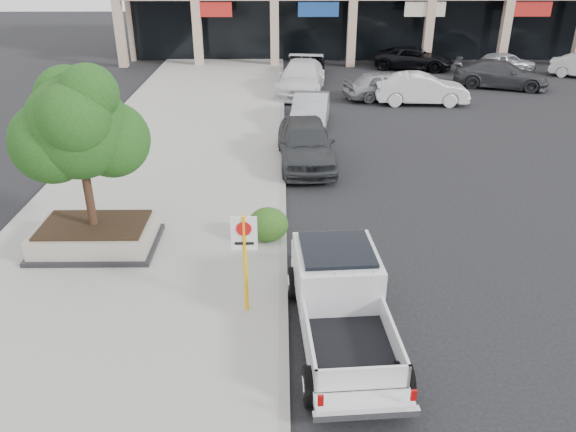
# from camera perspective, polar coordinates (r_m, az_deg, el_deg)

# --- Properties ---
(ground) EXTENTS (120.00, 120.00, 0.00)m
(ground) POSITION_cam_1_polar(r_m,az_deg,el_deg) (13.24, 6.33, -8.46)
(ground) COLOR black
(ground) RESTS_ON ground
(sidewalk) EXTENTS (8.00, 52.00, 0.15)m
(sidewalk) POSITION_cam_1_polar(r_m,az_deg,el_deg) (18.79, -12.69, 2.24)
(sidewalk) COLOR gray
(sidewalk) RESTS_ON ground
(curb) EXTENTS (0.20, 52.00, 0.15)m
(curb) POSITION_cam_1_polar(r_m,az_deg,el_deg) (18.37, -0.54, 2.35)
(curb) COLOR gray
(curb) RESTS_ON ground
(planter) EXTENTS (3.20, 2.20, 0.68)m
(planter) POSITION_cam_1_polar(r_m,az_deg,el_deg) (15.71, -18.94, -1.90)
(planter) COLOR black
(planter) RESTS_ON sidewalk
(planter_tree) EXTENTS (2.90, 2.55, 4.00)m
(planter_tree) POSITION_cam_1_polar(r_m,az_deg,el_deg) (14.73, -19.93, 8.53)
(planter_tree) COLOR #321D13
(planter_tree) RESTS_ON planter
(no_parking_sign) EXTENTS (0.55, 0.09, 2.30)m
(no_parking_sign) POSITION_cam_1_polar(r_m,az_deg,el_deg) (11.84, -4.42, -3.57)
(no_parking_sign) COLOR #FFB60D
(no_parking_sign) RESTS_ON sidewalk
(hedge) EXTENTS (1.10, 0.99, 0.93)m
(hedge) POSITION_cam_1_polar(r_m,az_deg,el_deg) (15.13, -2.04, -0.87)
(hedge) COLOR #204513
(hedge) RESTS_ON sidewalk
(pickup_truck) EXTENTS (2.27, 5.34, 1.65)m
(pickup_truck) POSITION_cam_1_polar(r_m,az_deg,el_deg) (11.59, 5.57, -9.09)
(pickup_truck) COLOR silver
(pickup_truck) RESTS_ON ground
(curb_car_a) EXTENTS (2.19, 4.99, 1.67)m
(curb_car_a) POSITION_cam_1_polar(r_m,az_deg,el_deg) (20.77, 1.82, 7.45)
(curb_car_a) COLOR #2E3033
(curb_car_a) RESTS_ON ground
(curb_car_b) EXTENTS (2.03, 4.51, 1.44)m
(curb_car_b) POSITION_cam_1_polar(r_m,az_deg,el_deg) (25.30, 2.30, 10.60)
(curb_car_b) COLOR #9DA0A5
(curb_car_b) RESTS_ON ground
(curb_car_c) EXTENTS (3.08, 6.01, 1.67)m
(curb_car_c) POSITION_cam_1_polar(r_m,az_deg,el_deg) (31.35, 1.37, 13.88)
(curb_car_c) COLOR silver
(curb_car_c) RESTS_ON ground
(curb_car_d) EXTENTS (2.74, 5.04, 1.34)m
(curb_car_d) POSITION_cam_1_polar(r_m,az_deg,el_deg) (34.91, 1.73, 14.86)
(curb_car_d) COLOR black
(curb_car_d) RESTS_ON ground
(lot_car_a) EXTENTS (4.61, 2.80, 1.47)m
(lot_car_a) POSITION_cam_1_polar(r_m,az_deg,el_deg) (30.54, 9.79, 12.99)
(lot_car_a) COLOR #929599
(lot_car_a) RESTS_ON ground
(lot_car_b) EXTENTS (4.70, 1.83, 1.53)m
(lot_car_b) POSITION_cam_1_polar(r_m,az_deg,el_deg) (29.90, 13.40, 12.45)
(lot_car_b) COLOR silver
(lot_car_b) RESTS_ON ground
(lot_car_c) EXTENTS (5.55, 3.68, 1.49)m
(lot_car_c) POSITION_cam_1_polar(r_m,az_deg,el_deg) (34.74, 20.82, 13.31)
(lot_car_c) COLOR #323438
(lot_car_c) RESTS_ON ground
(lot_car_d) EXTENTS (5.44, 3.58, 1.39)m
(lot_car_d) POSITION_cam_1_polar(r_m,az_deg,el_deg) (38.48, 12.62, 15.37)
(lot_car_d) COLOR black
(lot_car_d) RESTS_ON ground
(lot_car_e) EXTENTS (4.51, 3.15, 1.43)m
(lot_car_e) POSITION_cam_1_polar(r_m,az_deg,el_deg) (38.31, 21.09, 14.28)
(lot_car_e) COLOR #A6AAAE
(lot_car_e) RESTS_ON ground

